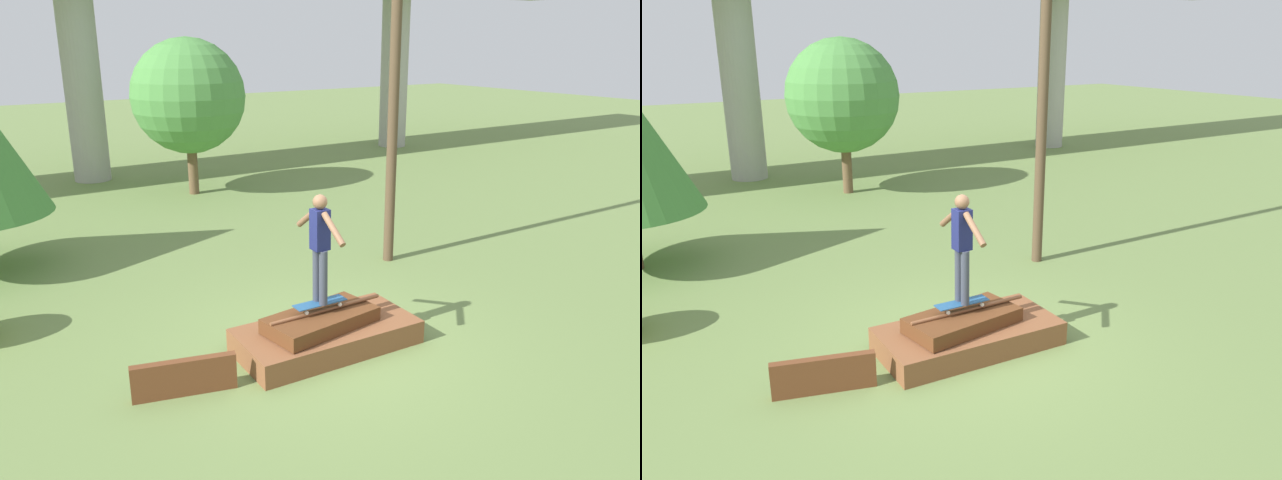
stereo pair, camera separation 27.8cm
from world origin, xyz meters
TOP-DOWN VIEW (x-y plane):
  - ground_plane at (0.00, 0.00)m, footprint 80.00×80.00m
  - scrap_pile at (-0.02, -0.00)m, footprint 2.63×1.33m
  - scrap_plank_loose at (-2.19, -0.09)m, footprint 1.29×0.45m
  - skateboard at (-0.09, 0.04)m, footprint 0.79×0.24m
  - skater at (-0.09, 0.04)m, footprint 0.22×1.18m
  - utility_pole at (3.11, 2.44)m, footprint 1.30×0.20m
  - tree_behind_left at (1.99, 9.91)m, footprint 3.14×3.14m

SIDE VIEW (x-z plane):
  - ground_plane at x=0.00m, z-range 0.00..0.00m
  - scrap_pile at x=-0.02m, z-range -0.08..0.54m
  - scrap_plank_loose at x=-2.19m, z-range 0.00..0.48m
  - skateboard at x=-0.09m, z-range 0.65..0.74m
  - skater at x=-0.09m, z-range 0.83..2.39m
  - tree_behind_left at x=1.99m, z-range 0.58..4.90m
  - utility_pole at x=3.11m, z-range 0.12..8.08m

